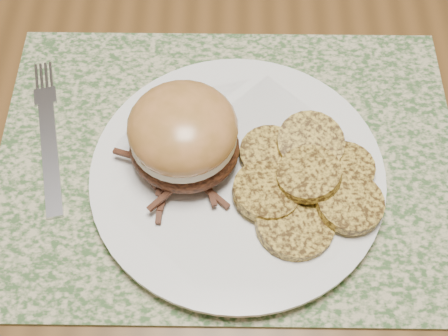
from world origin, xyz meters
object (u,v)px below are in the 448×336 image
at_px(pork_sandwich, 183,136).
at_px(fork, 48,134).
at_px(dining_table, 125,153).
at_px(dinner_plate, 237,176).

distance_m(pork_sandwich, fork, 0.15).
xyz_separation_m(dining_table, pork_sandwich, (0.08, -0.07, 0.14)).
bearing_deg(dinner_plate, pork_sandwich, 163.95).
xyz_separation_m(dining_table, dinner_plate, (0.13, -0.08, 0.09)).
height_order(dining_table, pork_sandwich, pork_sandwich).
distance_m(dining_table, pork_sandwich, 0.17).
height_order(dining_table, dinner_plate, dinner_plate).
height_order(dining_table, fork, fork).
distance_m(dining_table, fork, 0.11).
height_order(pork_sandwich, fork, pork_sandwich).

